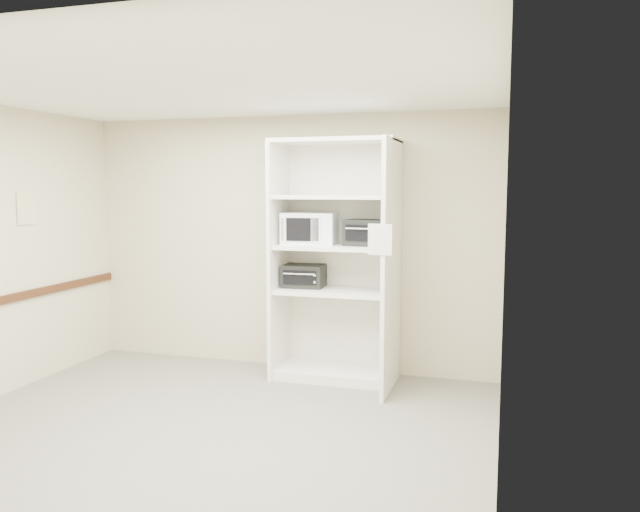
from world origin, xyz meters
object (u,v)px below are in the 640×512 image
(toaster_oven_upper, at_px, (369,232))
(shelving_unit, at_px, (340,269))
(microwave, at_px, (310,228))
(toaster_oven_lower, at_px, (304,276))

(toaster_oven_upper, bearing_deg, shelving_unit, -163.81)
(microwave, relative_size, toaster_oven_upper, 1.19)
(shelving_unit, distance_m, toaster_oven_lower, 0.41)
(microwave, relative_size, toaster_oven_lower, 1.27)
(shelving_unit, xyz_separation_m, microwave, (-0.33, 0.05, 0.40))
(shelving_unit, bearing_deg, toaster_oven_upper, 10.51)
(toaster_oven_upper, relative_size, toaster_oven_lower, 1.08)
(shelving_unit, xyz_separation_m, toaster_oven_upper, (0.28, 0.05, 0.37))
(microwave, height_order, toaster_oven_upper, microwave)
(microwave, bearing_deg, shelving_unit, -14.41)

